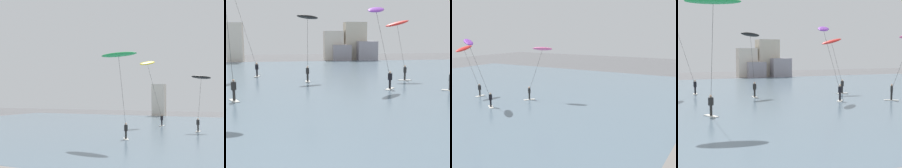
% 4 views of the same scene
% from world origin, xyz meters
% --- Properties ---
extents(water_bay, '(84.00, 52.00, 0.10)m').
position_xyz_m(water_bay, '(0.00, 31.18, 0.05)').
color(water_bay, slate).
rests_on(water_bay, ground).
extents(kitesurfer_green, '(3.96, 3.64, 8.54)m').
position_xyz_m(kitesurfer_green, '(-4.54, 19.68, 7.88)').
color(kitesurfer_green, silver).
rests_on(kitesurfer_green, water_bay).
extents(kitesurfer_black, '(2.63, 3.90, 7.16)m').
position_xyz_m(kitesurfer_black, '(1.67, 32.78, 6.01)').
color(kitesurfer_black, silver).
rests_on(kitesurfer_black, water_bay).
extents(kitesurfer_yellow, '(3.84, 3.80, 10.02)m').
position_xyz_m(kitesurfer_yellow, '(-6.31, 36.64, 8.82)').
color(kitesurfer_yellow, silver).
rests_on(kitesurfer_yellow, water_bay).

